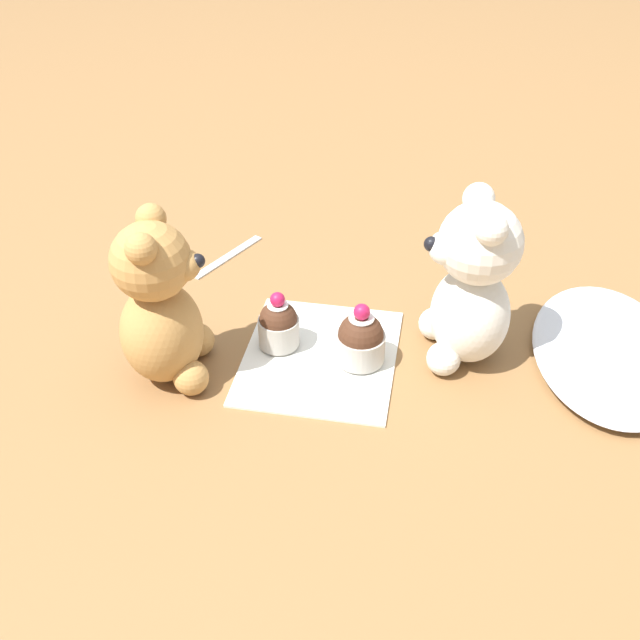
# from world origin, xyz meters

# --- Properties ---
(ground_plane) EXTENTS (4.00, 4.00, 0.00)m
(ground_plane) POSITION_xyz_m (0.00, 0.00, 0.00)
(ground_plane) COLOR olive
(knitted_placemat) EXTENTS (0.21, 0.18, 0.01)m
(knitted_placemat) POSITION_xyz_m (0.00, 0.00, 0.00)
(knitted_placemat) COLOR silver
(knitted_placemat) RESTS_ON ground_plane
(tulle_cloth) EXTENTS (0.27, 0.17, 0.02)m
(tulle_cloth) POSITION_xyz_m (-0.06, 0.33, 0.01)
(tulle_cloth) COLOR silver
(tulle_cloth) RESTS_ON ground_plane
(teddy_bear_cream) EXTENTS (0.12, 0.11, 0.21)m
(teddy_bear_cream) POSITION_xyz_m (-0.04, 0.17, 0.10)
(teddy_bear_cream) COLOR silver
(teddy_bear_cream) RESTS_ON ground_plane
(teddy_bear_tan) EXTENTS (0.12, 0.11, 0.20)m
(teddy_bear_tan) POSITION_xyz_m (0.06, -0.17, 0.09)
(teddy_bear_tan) COLOR #B78447
(teddy_bear_tan) RESTS_ON ground_plane
(cupcake_near_cream_bear) EXTENTS (0.06, 0.06, 0.08)m
(cupcake_near_cream_bear) POSITION_xyz_m (0.00, 0.05, 0.03)
(cupcake_near_cream_bear) COLOR #B2ADA3
(cupcake_near_cream_bear) RESTS_ON knitted_placemat
(cupcake_near_tan_bear) EXTENTS (0.05, 0.05, 0.07)m
(cupcake_near_tan_bear) POSITION_xyz_m (-0.01, -0.05, 0.03)
(cupcake_near_tan_bear) COLOR #B2ADA3
(cupcake_near_tan_bear) RESTS_ON knitted_placemat
(teaspoon) EXTENTS (0.13, 0.07, 0.01)m
(teaspoon) POSITION_xyz_m (-0.20, -0.17, 0.00)
(teaspoon) COLOR silver
(teaspoon) RESTS_ON ground_plane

